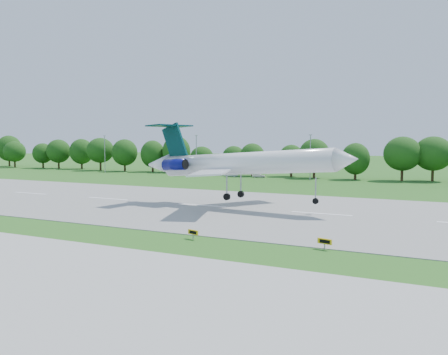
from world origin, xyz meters
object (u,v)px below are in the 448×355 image
airliner (235,163)px  service_vehicle_a (231,174)px  service_vehicle_b (259,175)px  taxi_sign_left (193,232)px

airliner → service_vehicle_a: (-30.81, 59.67, -6.51)m
airliner → service_vehicle_b: airliner is taller
service_vehicle_a → airliner: bearing=-169.2°
taxi_sign_left → service_vehicle_a: 92.26m
airliner → taxi_sign_left: airliner is taller
airliner → service_vehicle_a: bearing=121.9°
airliner → service_vehicle_b: 64.07m
airliner → service_vehicle_b: bearing=114.8°
taxi_sign_left → service_vehicle_b: 89.15m
service_vehicle_a → service_vehicle_b: size_ratio=1.07×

